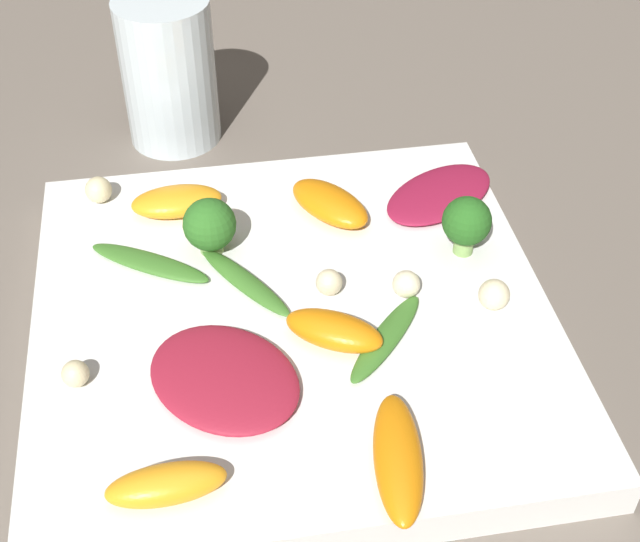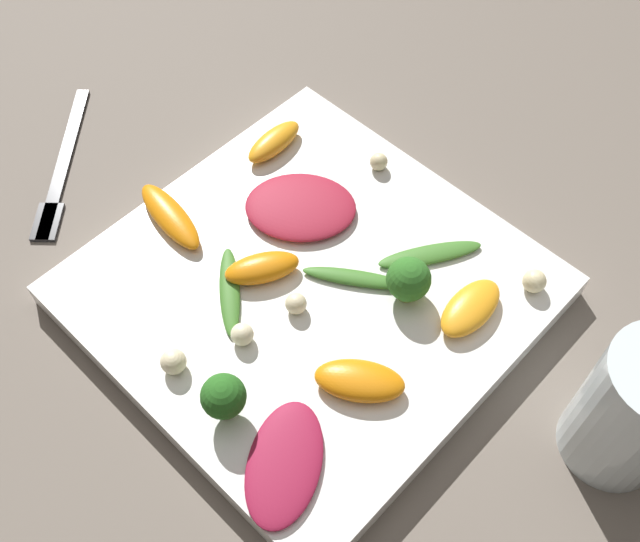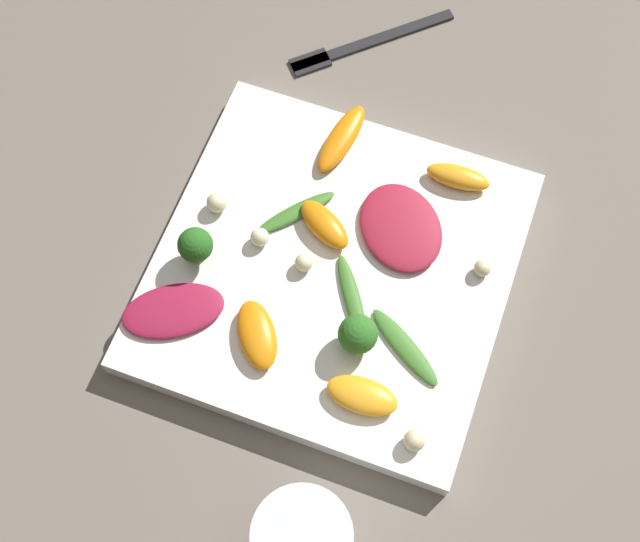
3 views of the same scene
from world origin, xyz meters
TOP-DOWN VIEW (x-y plane):
  - ground_plane at (0.00, 0.00)m, footprint 2.40×2.40m
  - plate at (0.00, 0.00)m, footprint 0.30×0.30m
  - fork at (-0.06, 0.24)m, footprint 0.14×0.13m
  - radicchio_leaf_0 at (0.04, 0.05)m, footprint 0.11×0.11m
  - radicchio_leaf_1 at (-0.11, -0.09)m, footprint 0.10×0.09m
  - orange_segment_0 at (0.08, 0.12)m, footprint 0.06×0.02m
  - orange_segment_1 at (-0.03, 0.12)m, footprint 0.04×0.08m
  - orange_segment_2 at (-0.02, 0.03)m, footprint 0.06×0.05m
  - orange_segment_3 at (-0.04, -0.08)m, footprint 0.06×0.07m
  - orange_segment_4 at (0.06, -0.10)m, footprint 0.06×0.03m
  - broccoli_floret_0 at (-0.11, -0.03)m, footprint 0.03×0.03m
  - broccoli_floret_1 at (0.04, -0.06)m, footprint 0.03×0.03m
  - arugula_sprig_0 at (-0.05, 0.04)m, footprint 0.06×0.07m
  - arugula_sprig_1 at (0.08, -0.05)m, footprint 0.08×0.06m
  - arugula_sprig_2 at (0.03, -0.02)m, footprint 0.06×0.07m
  - macadamia_nut_0 at (-0.07, 0.00)m, footprint 0.02×0.02m
  - macadamia_nut_1 at (-0.12, 0.02)m, footprint 0.02×0.02m
  - macadamia_nut_2 at (-0.02, -0.01)m, footprint 0.02×0.02m
  - macadamia_nut_3 at (0.11, -0.12)m, footprint 0.02×0.02m
  - macadamia_nut_4 at (0.12, 0.04)m, footprint 0.01×0.01m

SIDE VIEW (x-z plane):
  - ground_plane at x=0.00m, z-range 0.00..0.00m
  - fork at x=-0.06m, z-range 0.00..0.01m
  - plate at x=0.00m, z-range 0.00..0.02m
  - arugula_sprig_1 at x=0.08m, z-range 0.02..0.03m
  - arugula_sprig_0 at x=-0.05m, z-range 0.02..0.03m
  - arugula_sprig_2 at x=0.03m, z-range 0.02..0.03m
  - radicchio_leaf_1 at x=-0.11m, z-range 0.02..0.03m
  - radicchio_leaf_0 at x=0.04m, z-range 0.02..0.03m
  - orange_segment_1 at x=-0.03m, z-range 0.02..0.04m
  - macadamia_nut_4 at x=0.12m, z-range 0.02..0.04m
  - macadamia_nut_2 at x=-0.02m, z-range 0.02..0.04m
  - orange_segment_0 at x=0.08m, z-range 0.02..0.04m
  - orange_segment_4 at x=0.06m, z-range 0.02..0.04m
  - macadamia_nut_0 at x=-0.07m, z-range 0.02..0.04m
  - orange_segment_3 at x=-0.04m, z-range 0.02..0.04m
  - orange_segment_2 at x=-0.02m, z-range 0.02..0.04m
  - macadamia_nut_3 at x=0.11m, z-range 0.02..0.04m
  - macadamia_nut_1 at x=-0.12m, z-range 0.02..0.04m
  - broccoli_floret_1 at x=0.04m, z-range 0.02..0.06m
  - broccoli_floret_0 at x=-0.11m, z-range 0.03..0.07m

